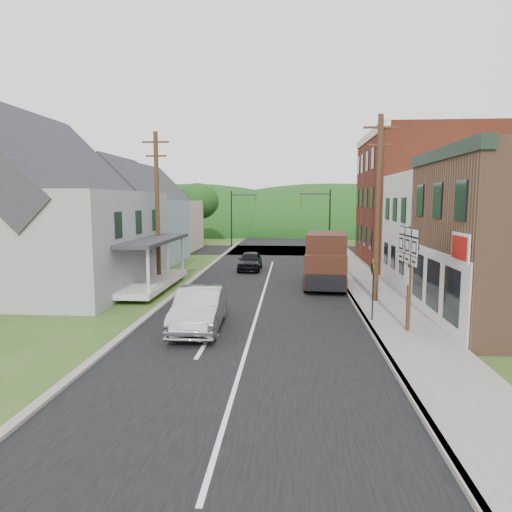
% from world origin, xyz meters
% --- Properties ---
extents(ground, '(120.00, 120.00, 0.00)m').
position_xyz_m(ground, '(0.00, 0.00, 0.00)').
color(ground, '#2D4719').
rests_on(ground, ground).
extents(road, '(9.00, 90.00, 0.02)m').
position_xyz_m(road, '(0.00, 10.00, 0.00)').
color(road, black).
rests_on(road, ground).
extents(cross_road, '(60.00, 9.00, 0.02)m').
position_xyz_m(cross_road, '(0.00, 27.00, 0.00)').
color(cross_road, black).
rests_on(cross_road, ground).
extents(sidewalk_right, '(2.80, 55.00, 0.15)m').
position_xyz_m(sidewalk_right, '(5.90, 8.00, 0.07)').
color(sidewalk_right, slate).
rests_on(sidewalk_right, ground).
extents(curb_right, '(0.20, 55.00, 0.15)m').
position_xyz_m(curb_right, '(4.55, 8.00, 0.07)').
color(curb_right, slate).
rests_on(curb_right, ground).
extents(curb_left, '(0.30, 55.00, 0.12)m').
position_xyz_m(curb_left, '(-4.65, 8.00, 0.06)').
color(curb_left, slate).
rests_on(curb_left, ground).
extents(storefront_white, '(8.00, 7.00, 6.50)m').
position_xyz_m(storefront_white, '(11.30, 7.50, 3.25)').
color(storefront_white, silver).
rests_on(storefront_white, ground).
extents(storefront_red, '(8.00, 12.00, 10.00)m').
position_xyz_m(storefront_red, '(11.30, 17.00, 5.00)').
color(storefront_red, maroon).
rests_on(storefront_red, ground).
extents(house_gray, '(10.20, 12.24, 8.35)m').
position_xyz_m(house_gray, '(-12.00, 6.00, 4.23)').
color(house_gray, '#999A9E').
rests_on(house_gray, ground).
extents(house_blue, '(7.14, 8.16, 7.28)m').
position_xyz_m(house_blue, '(-11.00, 17.00, 3.69)').
color(house_blue, '#829BB2').
rests_on(house_blue, ground).
extents(house_cream, '(7.14, 8.16, 7.28)m').
position_xyz_m(house_cream, '(-11.50, 26.00, 3.69)').
color(house_cream, '#BBAB91').
rests_on(house_cream, ground).
extents(utility_pole_right, '(1.60, 0.26, 9.00)m').
position_xyz_m(utility_pole_right, '(5.60, 3.50, 4.66)').
color(utility_pole_right, '#472D19').
rests_on(utility_pole_right, ground).
extents(utility_pole_left, '(1.60, 0.26, 9.00)m').
position_xyz_m(utility_pole_left, '(-6.50, 8.00, 4.66)').
color(utility_pole_left, '#472D19').
rests_on(utility_pole_left, ground).
extents(traffic_signal_right, '(2.87, 0.20, 6.00)m').
position_xyz_m(traffic_signal_right, '(4.30, 23.50, 3.76)').
color(traffic_signal_right, black).
rests_on(traffic_signal_right, ground).
extents(traffic_signal_left, '(2.87, 0.20, 6.00)m').
position_xyz_m(traffic_signal_left, '(-4.30, 30.50, 3.76)').
color(traffic_signal_left, black).
rests_on(traffic_signal_left, ground).
extents(tree_left_b, '(4.80, 4.80, 6.94)m').
position_xyz_m(tree_left_b, '(-17.00, 12.00, 4.88)').
color(tree_left_b, '#382616').
rests_on(tree_left_b, ground).
extents(tree_left_c, '(5.80, 5.80, 8.41)m').
position_xyz_m(tree_left_c, '(-19.00, 20.00, 5.94)').
color(tree_left_c, '#382616').
rests_on(tree_left_c, ground).
extents(tree_left_d, '(4.80, 4.80, 6.94)m').
position_xyz_m(tree_left_d, '(-9.00, 32.00, 4.88)').
color(tree_left_d, '#382616').
rests_on(tree_left_d, ground).
extents(forested_ridge, '(90.00, 30.00, 16.00)m').
position_xyz_m(forested_ridge, '(0.00, 55.00, 0.00)').
color(forested_ridge, '#133810').
rests_on(forested_ridge, ground).
extents(silver_sedan, '(1.89, 4.93, 1.60)m').
position_xyz_m(silver_sedan, '(-2.06, -1.67, 0.80)').
color(silver_sedan, '#AFAFB4').
rests_on(silver_sedan, ground).
extents(dark_sedan, '(1.61, 3.94, 1.34)m').
position_xyz_m(dark_sedan, '(-1.45, 13.58, 0.67)').
color(dark_sedan, black).
rests_on(dark_sedan, ground).
extents(delivery_van, '(2.73, 5.74, 3.11)m').
position_xyz_m(delivery_van, '(3.52, 7.64, 1.57)').
color(delivery_van, '#32170E').
rests_on(delivery_van, ground).
extents(route_sign_cluster, '(0.25, 2.25, 3.94)m').
position_xyz_m(route_sign_cluster, '(5.80, -1.71, 2.70)').
color(route_sign_cluster, '#472D19').
rests_on(route_sign_cluster, sidewalk_right).
extents(warning_sign, '(0.10, 0.70, 2.53)m').
position_xyz_m(warning_sign, '(4.78, -0.27, 1.77)').
color(warning_sign, black).
rests_on(warning_sign, sidewalk_right).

